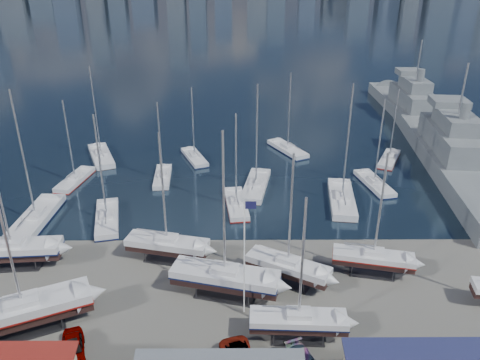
{
  "coord_description": "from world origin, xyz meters",
  "views": [
    {
      "loc": [
        1.35,
        -48.46,
        30.17
      ],
      "look_at": [
        1.69,
        8.0,
        4.35
      ],
      "focal_mm": 35.0,
      "sensor_mm": 36.0,
      "label": 1
    }
  ],
  "objects_px": {
    "naval_ship_east": "(450,156)",
    "car_a": "(73,348)",
    "sailboat_cradle_0": "(12,250)",
    "naval_ship_west": "(411,110)",
    "flagpole": "(245,250)"
  },
  "relations": [
    {
      "from": "sailboat_cradle_0",
      "to": "naval_ship_west",
      "type": "relative_size",
      "value": 0.36
    },
    {
      "from": "naval_ship_west",
      "to": "car_a",
      "type": "relative_size",
      "value": 9.98
    },
    {
      "from": "naval_ship_east",
      "to": "sailboat_cradle_0",
      "type": "bearing_deg",
      "value": 122.02
    },
    {
      "from": "sailboat_cradle_0",
      "to": "car_a",
      "type": "distance_m",
      "value": 16.93
    },
    {
      "from": "sailboat_cradle_0",
      "to": "flagpole",
      "type": "height_order",
      "value": "sailboat_cradle_0"
    },
    {
      "from": "sailboat_cradle_0",
      "to": "flagpole",
      "type": "distance_m",
      "value": 26.85
    },
    {
      "from": "naval_ship_west",
      "to": "car_a",
      "type": "bearing_deg",
      "value": 143.77
    },
    {
      "from": "naval_ship_west",
      "to": "car_a",
      "type": "distance_m",
      "value": 85.99
    },
    {
      "from": "car_a",
      "to": "naval_ship_east",
      "type": "bearing_deg",
      "value": 21.02
    },
    {
      "from": "sailboat_cradle_0",
      "to": "flagpole",
      "type": "bearing_deg",
      "value": -21.2
    },
    {
      "from": "sailboat_cradle_0",
      "to": "naval_ship_west",
      "type": "height_order",
      "value": "sailboat_cradle_0"
    },
    {
      "from": "sailboat_cradle_0",
      "to": "naval_ship_west",
      "type": "xyz_separation_m",
      "value": [
        62.47,
        55.45,
        -0.44
      ]
    },
    {
      "from": "naval_ship_west",
      "to": "car_a",
      "type": "height_order",
      "value": "naval_ship_west"
    },
    {
      "from": "sailboat_cradle_0",
      "to": "naval_ship_west",
      "type": "bearing_deg",
      "value": 37.41
    },
    {
      "from": "naval_ship_east",
      "to": "car_a",
      "type": "bearing_deg",
      "value": 136.78
    }
  ]
}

